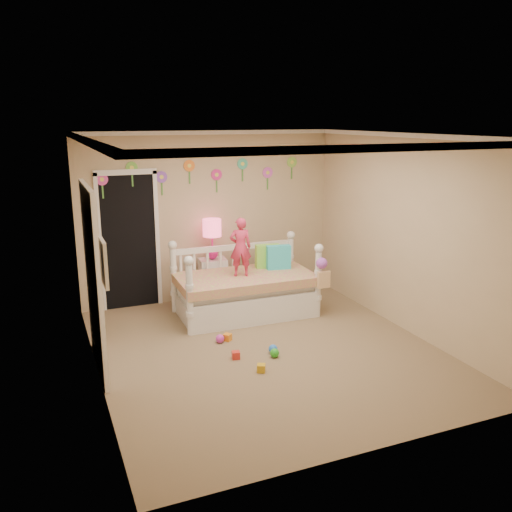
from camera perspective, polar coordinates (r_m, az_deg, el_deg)
name	(u,v)px	position (r m, az deg, el deg)	size (l,w,h in m)	color
floor	(267,350)	(6.78, 1.17, -9.89)	(4.00, 4.50, 0.01)	#7F684C
ceiling	(268,135)	(6.18, 1.29, 12.65)	(4.00, 4.50, 0.01)	white
back_wall	(210,216)	(8.42, -4.92, 4.18)	(4.00, 0.01, 2.60)	tan
left_wall	(91,265)	(5.87, -16.97, -0.94)	(0.01, 4.50, 2.60)	tan
right_wall	(407,234)	(7.37, 15.65, 2.21)	(0.01, 4.50, 2.60)	tan
crown_molding	(268,138)	(6.18, 1.29, 12.37)	(4.00, 4.50, 0.06)	white
daybed	(245,279)	(7.79, -1.18, -2.39)	(1.98, 1.07, 1.08)	white
pillow_turquoise	(279,257)	(8.02, 2.39, -0.13)	(0.35, 0.12, 0.35)	#28ABC9
pillow_lime	(268,256)	(8.10, 1.26, -0.01)	(0.37, 0.14, 0.35)	#8BE947
child	(240,247)	(7.60, -1.65, 0.95)	(0.31, 0.20, 0.84)	#D73055
nightstand	(213,280)	(8.41, -4.55, -2.55)	(0.41, 0.31, 0.68)	white
table_lamp	(212,233)	(8.23, -4.65, 2.46)	(0.28, 0.28, 0.62)	#F5209B
closet_doorway	(129,240)	(8.18, -13.23, 1.64)	(0.90, 0.04, 2.07)	black
flower_decals	(203,175)	(8.29, -5.59, 8.47)	(3.40, 0.02, 0.50)	#B2668C
mirror_closet	(94,280)	(6.23, -16.72, -2.44)	(0.07, 1.30, 2.10)	white
wall_picture	(104,263)	(4.94, -15.77, -0.68)	(0.05, 0.34, 0.42)	white
hanging_bag	(322,274)	(7.65, 6.98, -1.88)	(0.20, 0.16, 0.36)	beige
toy_scatter	(255,350)	(6.65, -0.12, -9.88)	(0.80, 1.30, 0.11)	#996666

